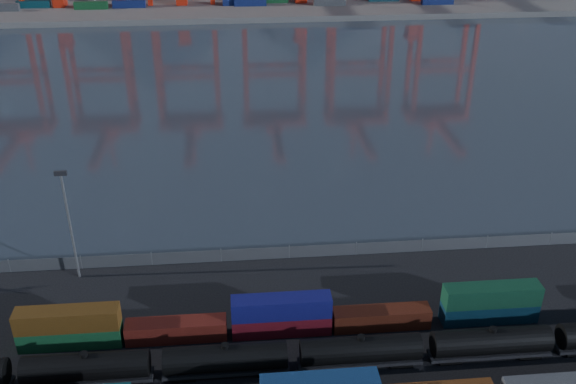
{
  "coord_description": "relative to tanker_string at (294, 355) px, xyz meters",
  "views": [
    {
      "loc": [
        -7.31,
        -50.79,
        53.15
      ],
      "look_at": [
        0.0,
        30.0,
        10.0
      ],
      "focal_mm": 40.0,
      "sensor_mm": 36.0,
      "label": 1
    }
  ],
  "objects": [
    {
      "name": "tanker_string",
      "position": [
        0.0,
        0.0,
        0.0
      ],
      "size": [
        122.98,
        3.11,
        4.45
      ],
      "color": "black",
      "rests_on": "ground"
    },
    {
      "name": "container_row_north",
      "position": [
        -0.83,
        6.71,
        -0.24
      ],
      "size": [
        141.56,
        2.49,
        5.32
      ],
      "color": "#0F184C",
      "rests_on": "ground"
    },
    {
      "name": "quay_containers",
      "position": [
        -9.36,
        190.59,
        1.07
      ],
      "size": [
        172.58,
        10.99,
        2.6
      ],
      "color": "navy",
      "rests_on": "far_quay"
    },
    {
      "name": "harbor_water",
      "position": [
        1.63,
        100.13,
        -2.22
      ],
      "size": [
        700.0,
        700.0,
        0.0
      ],
      "primitive_type": "plane",
      "color": "#2D3641",
      "rests_on": "ground"
    },
    {
      "name": "far_quay",
      "position": [
        1.63,
        205.13,
        -1.23
      ],
      "size": [
        700.0,
        70.0,
        2.0
      ],
      "primitive_type": "cube",
      "color": "#514F4C",
      "rests_on": "ground"
    },
    {
      "name": "waterfront_fence",
      "position": [
        1.63,
        23.13,
        -1.23
      ],
      "size": [
        160.12,
        0.12,
        2.2
      ],
      "color": "#595B5E",
      "rests_on": "ground"
    },
    {
      "name": "yard_light_mast",
      "position": [
        -28.37,
        21.13,
        7.07
      ],
      "size": [
        1.6,
        0.4,
        16.6
      ],
      "color": "slate",
      "rests_on": "ground"
    }
  ]
}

